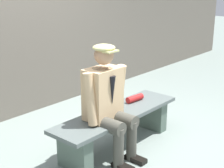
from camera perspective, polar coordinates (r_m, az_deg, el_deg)
ground_plane at (r=3.97m, az=0.94°, el=-10.43°), size 30.00×30.00×0.00m
bench at (r=3.85m, az=0.96°, el=-6.60°), size 1.71×0.47×0.43m
seated_man at (r=3.50m, az=-0.73°, el=-2.61°), size 0.57×0.61×1.23m
rolled_magazine at (r=4.11m, az=3.88°, el=-2.43°), size 0.25×0.10×0.08m
stadium_wall at (r=4.94m, az=-14.87°, el=5.25°), size 12.00×0.24×1.74m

